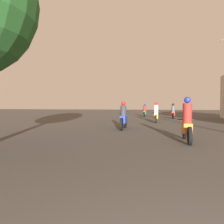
% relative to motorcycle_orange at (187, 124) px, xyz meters
% --- Properties ---
extents(motorcycle_orange, '(0.60, 1.99, 1.65)m').
position_rel_motorcycle_orange_xyz_m(motorcycle_orange, '(0.00, 0.00, 0.00)').
color(motorcycle_orange, black).
rests_on(motorcycle_orange, ground_plane).
extents(motorcycle_blue, '(0.60, 2.13, 1.55)m').
position_rel_motorcycle_orange_xyz_m(motorcycle_blue, '(-2.88, 3.71, -0.04)').
color(motorcycle_blue, black).
rests_on(motorcycle_blue, ground_plane).
extents(motorcycle_yellow, '(0.60, 1.95, 1.57)m').
position_rel_motorcycle_orange_xyz_m(motorcycle_yellow, '(-1.09, 8.90, -0.03)').
color(motorcycle_yellow, black).
rests_on(motorcycle_yellow, ground_plane).
extents(motorcycle_red, '(0.60, 1.84, 1.50)m').
position_rel_motorcycle_orange_xyz_m(motorcycle_red, '(0.57, 13.99, -0.06)').
color(motorcycle_red, black).
rests_on(motorcycle_red, ground_plane).
extents(motorcycle_green, '(0.60, 1.96, 1.49)m').
position_rel_motorcycle_orange_xyz_m(motorcycle_green, '(-2.33, 16.45, -0.07)').
color(motorcycle_green, black).
rests_on(motorcycle_green, ground_plane).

